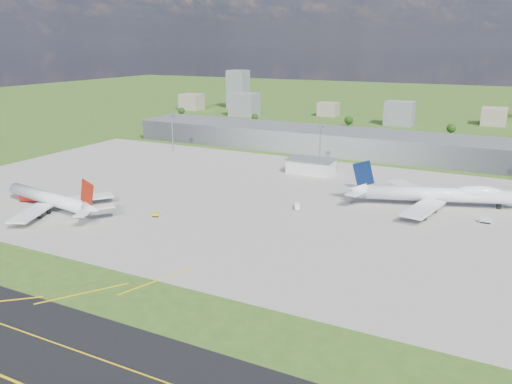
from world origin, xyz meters
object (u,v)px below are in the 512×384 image
at_px(airliner_blue_quad, 439,195).
at_px(fire_truck, 29,198).
at_px(airliner_red_twin, 52,200).
at_px(tug_yellow, 156,215).
at_px(van_white_far, 486,220).
at_px(van_white_near, 297,206).

distance_m(airliner_blue_quad, fire_truck, 195.77).
bearing_deg(airliner_red_twin, airliner_blue_quad, -142.93).
relative_size(tug_yellow, van_white_far, 0.79).
relative_size(airliner_red_twin, van_white_near, 11.92).
distance_m(airliner_red_twin, van_white_near, 112.58).
bearing_deg(van_white_far, airliner_blue_quad, 145.19).
height_order(airliner_blue_quad, fire_truck, airliner_blue_quad).
bearing_deg(fire_truck, van_white_far, 1.35).
relative_size(airliner_blue_quad, tug_yellow, 20.89).
xyz_separation_m(airliner_blue_quad, van_white_near, (-57.84, -33.16, -4.56)).
distance_m(fire_truck, van_white_near, 129.53).
xyz_separation_m(airliner_red_twin, fire_truck, (-20.54, 4.22, -3.10)).
bearing_deg(fire_truck, airliner_blue_quad, 7.38).
bearing_deg(airliner_blue_quad, van_white_near, -168.52).
distance_m(fire_truck, van_white_far, 210.25).
relative_size(airliner_blue_quad, van_white_near, 13.74).
bearing_deg(airliner_blue_quad, airliner_red_twin, -170.18).
height_order(airliner_red_twin, airliner_blue_quad, airliner_blue_quad).
relative_size(airliner_blue_quad, van_white_far, 16.54).
height_order(fire_truck, van_white_near, fire_truck).
relative_size(airliner_red_twin, van_white_far, 14.35).
distance_m(airliner_red_twin, van_white_far, 192.38).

